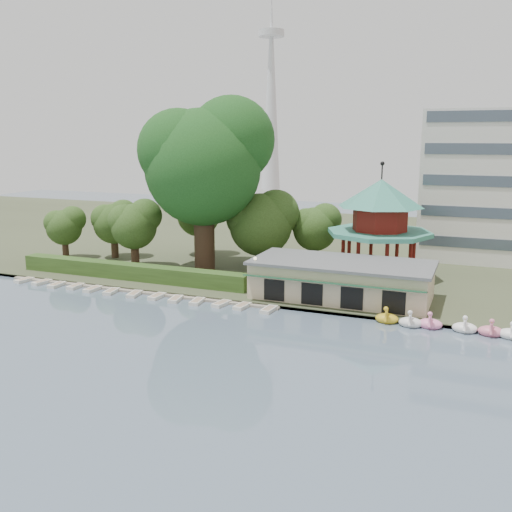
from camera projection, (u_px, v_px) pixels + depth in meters
The scene contains 13 objects.
ground_plane at pixel (144, 363), 43.50m from camera, with size 220.00×220.00×0.00m, color slate.
shore at pixel (324, 244), 90.65m from camera, with size 220.00×70.00×0.40m, color #424930.
embankment at pixel (236, 301), 59.17m from camera, with size 220.00×0.60×0.30m, color gray.
dock at pixel (137, 290), 63.48m from camera, with size 34.00×1.60×0.24m, color gray.
boathouse at pixel (341, 279), 59.30m from camera, with size 18.60×9.39×3.90m.
pavilion at pixel (380, 219), 66.61m from camera, with size 12.40×12.40×13.50m.
broadcast_tower at pixel (271, 81), 178.88m from camera, with size 8.00×8.00×96.00m.
hedge at pixel (131, 271), 67.32m from camera, with size 30.00×2.00×1.80m, color #314F1D.
lamp_post at pixel (255, 269), 59.51m from camera, with size 0.36×0.36×4.28m.
big_tree at pixel (205, 158), 69.38m from camera, with size 15.68×14.61×21.48m.
small_trees at pixel (206, 221), 74.97m from camera, with size 38.81×16.03×9.96m.
swan_boats at pixel (473, 329), 50.00m from camera, with size 16.77×2.13×1.92m.
moored_rowboats at pixel (134, 294), 61.99m from camera, with size 32.43×2.79×0.36m.
Camera 1 is at (23.23, -34.70, 17.01)m, focal length 40.00 mm.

